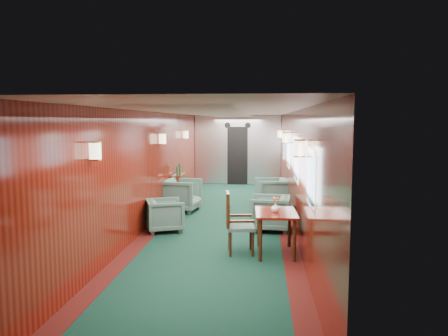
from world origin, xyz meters
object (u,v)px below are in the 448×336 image
(armchair_right_near, at_px, (270,213))
(armchair_left_far, at_px, (181,195))
(side_chair, at_px, (235,220))
(credenza, at_px, (179,189))
(armchair_right_far, at_px, (272,193))
(armchair_left_near, at_px, (165,215))
(dining_table, at_px, (276,218))

(armchair_right_near, bearing_deg, armchair_left_far, -124.24)
(side_chair, distance_m, credenza, 4.52)
(armchair_right_far, bearing_deg, armchair_right_near, -12.89)
(side_chair, xyz_separation_m, armchair_left_far, (-1.52, 3.34, -0.17))
(side_chair, relative_size, credenza, 0.95)
(side_chair, relative_size, armchair_right_far, 1.26)
(side_chair, xyz_separation_m, armchair_right_far, (0.71, 3.97, -0.19))
(armchair_right_near, xyz_separation_m, armchair_right_far, (0.10, 2.36, 0.02))
(armchair_left_near, height_order, armchair_right_far, armchair_right_far)
(credenza, bearing_deg, armchair_left_near, -84.69)
(side_chair, bearing_deg, armchair_left_near, 130.47)
(armchair_right_near, bearing_deg, armchair_left_near, -78.77)
(credenza, bearing_deg, armchair_right_near, -47.30)
(side_chair, height_order, armchair_left_near, side_chair)
(armchair_left_near, xyz_separation_m, armchair_right_near, (2.10, 0.24, 0.03))
(side_chair, xyz_separation_m, armchair_right_near, (0.61, 1.61, -0.21))
(armchair_right_near, bearing_deg, side_chair, -16.14)
(side_chair, distance_m, armchair_left_far, 3.67)
(armchair_left_far, relative_size, armchair_right_far, 1.06)
(dining_table, height_order, armchair_right_near, dining_table)
(dining_table, distance_m, armchair_left_near, 2.56)
(credenza, bearing_deg, side_chair, -67.23)
(credenza, height_order, armchair_right_near, credenza)
(armchair_left_near, height_order, armchair_left_far, armchair_left_far)
(armchair_left_near, distance_m, armchair_right_far, 3.41)
(armchair_left_near, bearing_deg, armchair_right_near, -103.89)
(credenza, distance_m, armchair_left_near, 2.81)
(armchair_left_near, relative_size, armchair_right_far, 0.87)
(credenza, relative_size, armchair_right_far, 1.33)
(dining_table, height_order, credenza, credenza)
(side_chair, height_order, armchair_left_far, side_chair)
(credenza, xyz_separation_m, armchair_right_near, (2.36, -2.56, -0.06))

